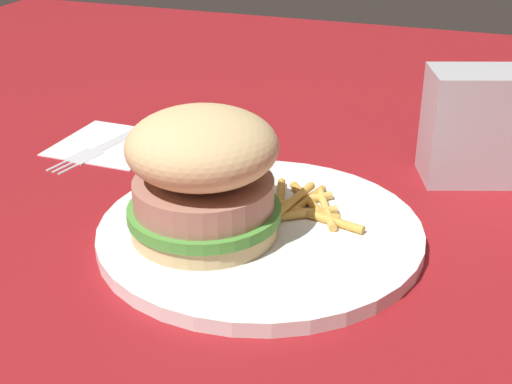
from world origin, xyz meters
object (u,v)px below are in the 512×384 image
object	(u,v)px
plate	(256,231)
sandwich	(203,174)
napkin	(111,143)
fries_pile	(302,207)
fork	(110,142)
napkin_dispenser	(474,126)

from	to	relation	value
plate	sandwich	distance (m)	0.07
plate	napkin	size ratio (longest dim) A/B	2.42
fries_pile	sandwich	bearing A→B (deg)	-136.30
fries_pile	fork	world-z (taller)	fries_pile
fork	napkin_dispenser	size ratio (longest dim) A/B	1.62
napkin	napkin_dispenser	distance (m)	0.38
sandwich	napkin_dispenser	bearing A→B (deg)	47.37
napkin	napkin_dispenser	xyz separation A→B (m)	(0.37, 0.04, 0.05)
plate	fork	distance (m)	0.26
sandwich	fries_pile	distance (m)	0.10
plate	napkin_dispenser	xyz separation A→B (m)	(0.15, 0.18, 0.05)
plate	napkin	distance (m)	0.26
fries_pile	fork	size ratio (longest dim) A/B	0.57
plate	fries_pile	world-z (taller)	fries_pile
sandwich	fries_pile	world-z (taller)	sandwich
fries_pile	fork	bearing A→B (deg)	157.62
sandwich	fries_pile	bearing A→B (deg)	43.70
fries_pile	napkin	distance (m)	0.27
sandwich	napkin	size ratio (longest dim) A/B	1.11
napkin	napkin_dispenser	world-z (taller)	napkin_dispenser
fork	fries_pile	bearing A→B (deg)	-22.38
napkin	fork	size ratio (longest dim) A/B	0.64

